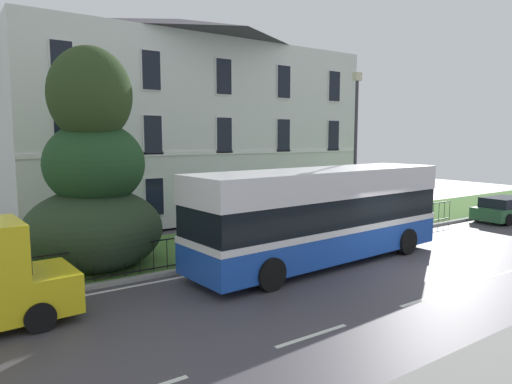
# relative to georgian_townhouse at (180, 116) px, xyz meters

# --- Properties ---
(ground_plane) EXTENTS (60.00, 56.00, 0.18)m
(ground_plane) POSITION_rel_georgian_townhouse_xyz_m (0.97, -14.29, -5.54)
(ground_plane) COLOR #433F46
(georgian_townhouse) EXTENTS (18.63, 9.87, 10.75)m
(georgian_townhouse) POSITION_rel_georgian_townhouse_xyz_m (0.00, 0.00, 0.00)
(georgian_townhouse) COLOR silver
(georgian_townhouse) RESTS_ON ground_plane
(iron_verge_railing) EXTENTS (19.61, 0.04, 0.97)m
(iron_verge_railing) POSITION_rel_georgian_townhouse_xyz_m (-0.00, -10.84, -4.90)
(iron_verge_railing) COLOR black
(iron_verge_railing) RESTS_ON ground_plane
(evergreen_tree) EXTENTS (4.42, 4.42, 7.22)m
(evergreen_tree) POSITION_rel_georgian_townhouse_xyz_m (-7.43, -9.10, -2.83)
(evergreen_tree) COLOR #423328
(evergreen_tree) RESTS_ON ground_plane
(single_decker_bus) EXTENTS (10.11, 3.11, 3.22)m
(single_decker_bus) POSITION_rel_georgian_townhouse_xyz_m (-0.82, -12.76, -3.83)
(single_decker_bus) COLOR blue
(single_decker_bus) RESTS_ON ground_plane
(parked_hatchback_00) EXTENTS (3.86, 1.88, 1.25)m
(parked_hatchback_00) POSITION_rel_georgian_townhouse_xyz_m (12.35, -12.35, -4.91)
(parked_hatchback_00) COLOR #2F653A
(parked_hatchback_00) RESTS_ON ground_plane
(street_lamp_post) EXTENTS (0.36, 0.24, 6.99)m
(street_lamp_post) POSITION_rel_georgian_townhouse_xyz_m (3.76, -9.93, -1.41)
(street_lamp_post) COLOR #333338
(street_lamp_post) RESTS_ON ground_plane
(litter_bin) EXTENTS (0.54, 0.54, 1.19)m
(litter_bin) POSITION_rel_georgian_townhouse_xyz_m (-2.35, -10.49, -4.80)
(litter_bin) COLOR #23472D
(litter_bin) RESTS_ON ground_plane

